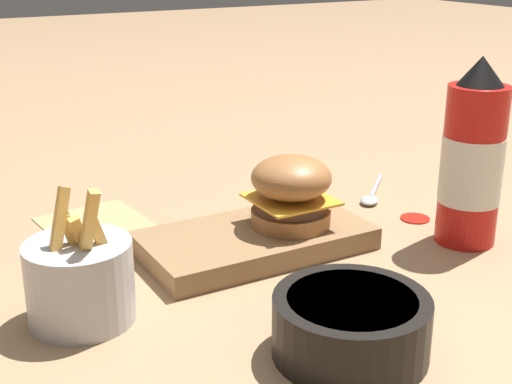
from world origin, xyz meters
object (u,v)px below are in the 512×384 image
serving_board (256,240)px  side_bowl (351,325)px  burger (291,191)px  fries_basket (80,280)px  ketchup_bottle (472,161)px  spoon (372,195)px

serving_board → side_bowl: size_ratio=1.91×
burger → fries_basket: bearing=11.1°
burger → fries_basket: size_ratio=0.67×
burger → ketchup_bottle: (-0.20, 0.10, 0.03)m
burger → side_bowl: (0.09, 0.24, -0.04)m
spoon → side_bowl: bearing=5.6°
serving_board → ketchup_bottle: size_ratio=1.18×
serving_board → burger: bearing=171.5°
serving_board → fries_basket: (0.24, 0.06, 0.03)m
serving_board → side_bowl: side_bowl is taller
ketchup_bottle → spoon: (0.00, -0.19, -0.10)m
side_bowl → ketchup_bottle: bearing=-153.6°
serving_board → spoon: bearing=-162.0°
ketchup_bottle → side_bowl: (0.29, 0.14, -0.08)m
burger → spoon: bearing=-156.5°
serving_board → fries_basket: fries_basket is taller
serving_board → ketchup_bottle: 0.29m
ketchup_bottle → side_bowl: bearing=26.4°
burger → spoon: (-0.20, -0.09, -0.07)m
burger → side_bowl: size_ratio=0.68×
ketchup_bottle → fries_basket: ketchup_bottle is taller
serving_board → spoon: (-0.25, -0.08, -0.01)m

